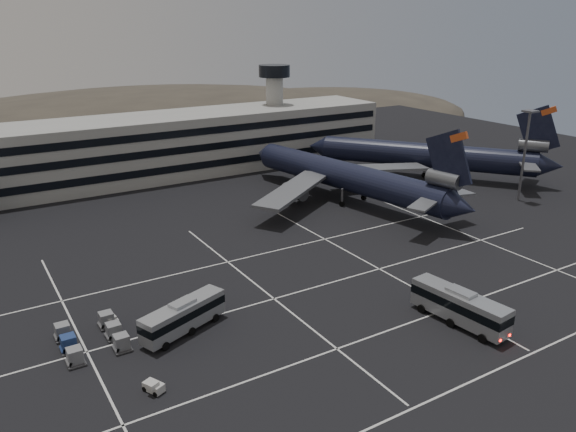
# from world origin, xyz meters

# --- Properties ---
(ground) EXTENTS (260.00, 260.00, 0.00)m
(ground) POSITION_xyz_m (0.00, 0.00, 0.00)
(ground) COLOR black
(ground) RESTS_ON ground
(lane_markings) EXTENTS (90.00, 55.62, 0.01)m
(lane_markings) POSITION_xyz_m (0.95, 0.72, 0.01)
(lane_markings) COLOR silver
(lane_markings) RESTS_ON ground
(terminal) EXTENTS (125.00, 26.00, 24.00)m
(terminal) POSITION_xyz_m (-2.95, 71.14, 6.93)
(terminal) COLOR gray
(terminal) RESTS_ON ground
(hills) EXTENTS (352.00, 180.00, 44.00)m
(hills) POSITION_xyz_m (17.99, 170.00, -12.07)
(hills) COLOR #38332B
(hills) RESTS_ON ground
(lightpole_right) EXTENTS (2.40, 2.40, 18.28)m
(lightpole_right) POSITION_xyz_m (58.00, 15.00, 11.82)
(lightpole_right) COLOR slate
(lightpole_right) RESTS_ON ground
(trijet_main) EXTENTS (46.81, 57.54, 18.08)m
(trijet_main) POSITION_xyz_m (27.84, 32.58, 5.25)
(trijet_main) COLOR black
(trijet_main) RESTS_ON ground
(trijet_far) EXTENTS (39.95, 49.15, 18.08)m
(trijet_far) POSITION_xyz_m (55.03, 37.40, 5.43)
(trijet_far) COLOR black
(trijet_far) RESTS_ON ground
(bus_near) EXTENTS (4.23, 12.84, 4.45)m
(bus_near) POSITION_xyz_m (9.81, -13.10, 2.44)
(bus_near) COLOR #999CA1
(bus_near) RESTS_ON ground
(bus_far) EXTENTS (11.53, 6.55, 4.01)m
(bus_far) POSITION_xyz_m (-19.17, 2.42, 2.19)
(bus_far) COLOR #999CA1
(bus_far) RESTS_ON ground
(tug_a) EXTENTS (1.53, 2.26, 1.36)m
(tug_a) POSITION_xyz_m (-26.05, 8.46, 0.60)
(tug_a) COLOR #BBBBB7
(tug_a) RESTS_ON ground
(tug_b) EXTENTS (2.01, 2.39, 1.33)m
(tug_b) POSITION_xyz_m (-25.91, -6.71, 0.59)
(tug_b) COLOR #BBBBB7
(tug_b) RESTS_ON ground
(uld_cluster) EXTENTS (7.05, 8.32, 1.85)m
(uld_cluster) POSITION_xyz_m (-29.07, 5.35, 0.90)
(uld_cluster) COLOR #2D2D30
(uld_cluster) RESTS_ON ground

